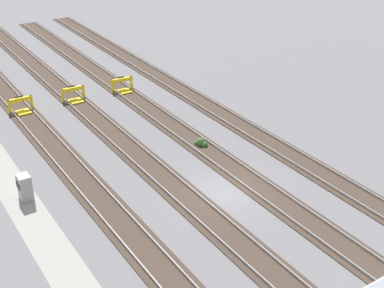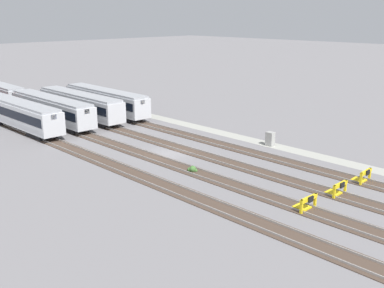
{
  "view_description": "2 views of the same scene",
  "coord_description": "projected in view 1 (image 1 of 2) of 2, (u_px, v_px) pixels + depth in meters",
  "views": [
    {
      "loc": [
        21.83,
        -16.27,
        17.5
      ],
      "look_at": [
        -3.49,
        0.0,
        1.8
      ],
      "focal_mm": 50.0,
      "sensor_mm": 36.0,
      "label": 1
    },
    {
      "loc": [
        -34.34,
        30.46,
        14.34
      ],
      "look_at": [
        -3.49,
        0.0,
        1.8
      ],
      "focal_mm": 42.0,
      "sensor_mm": 36.0,
      "label": 2
    }
  ],
  "objects": [
    {
      "name": "bumper_stop_nearest_track",
      "position": [
        22.0,
        106.0,
        42.49
      ],
      "size": [
        1.36,
        2.01,
        1.22
      ],
      "color": "yellow",
      "rests_on": "ground"
    },
    {
      "name": "bumper_stop_near_inner_track",
      "position": [
        74.0,
        95.0,
        44.5
      ],
      "size": [
        1.35,
        2.0,
        1.22
      ],
      "color": "yellow",
      "rests_on": "ground"
    },
    {
      "name": "rail_track_far_inner",
      "position": [
        304.0,
        163.0,
        35.31
      ],
      "size": [
        90.0,
        2.24,
        0.21
      ],
      "color": "#47382D",
      "rests_on": "ground"
    },
    {
      "name": "weed_clump",
      "position": [
        201.0,
        143.0,
        37.49
      ],
      "size": [
        0.92,
        0.7,
        0.64
      ],
      "color": "#427033",
      "rests_on": "ground"
    },
    {
      "name": "rail_track_near_inner",
      "position": [
        193.0,
        203.0,
        31.1
      ],
      "size": [
        90.0,
        2.24,
        0.21
      ],
      "color": "#47382D",
      "rests_on": "ground"
    },
    {
      "name": "rail_track_middle",
      "position": [
        252.0,
        182.0,
        33.21
      ],
      "size": [
        90.0,
        2.24,
        0.21
      ],
      "color": "#47382D",
      "rests_on": "ground"
    },
    {
      "name": "electrical_cabinet",
      "position": [
        25.0,
        187.0,
        31.23
      ],
      "size": [
        0.9,
        0.73,
        1.6
      ],
      "color": "#9E9E99",
      "rests_on": "ground"
    },
    {
      "name": "service_walkway",
      "position": [
        55.0,
        254.0,
        27.12
      ],
      "size": [
        54.0,
        2.0,
        0.01
      ],
      "primitive_type": "cube",
      "color": "#9E9E93",
      "rests_on": "ground"
    },
    {
      "name": "bumper_stop_middle_track",
      "position": [
        123.0,
        86.0,
        46.42
      ],
      "size": [
        1.37,
        2.01,
        1.22
      ],
      "color": "yellow",
      "rests_on": "ground"
    },
    {
      "name": "rail_track_nearest",
      "position": [
        125.0,
        228.0,
        29.0
      ],
      "size": [
        90.0,
        2.24,
        0.21
      ],
      "color": "#47382D",
      "rests_on": "ground"
    },
    {
      "name": "ground_plane",
      "position": [
        223.0,
        193.0,
        32.17
      ],
      "size": [
        400.0,
        400.0,
        0.0
      ],
      "primitive_type": "plane",
      "color": "slate"
    }
  ]
}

